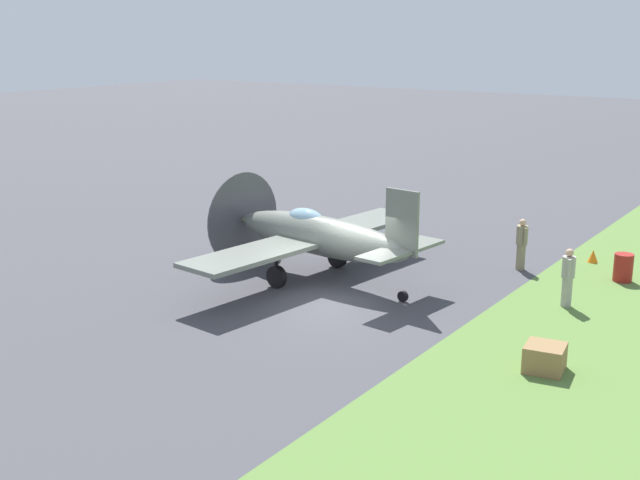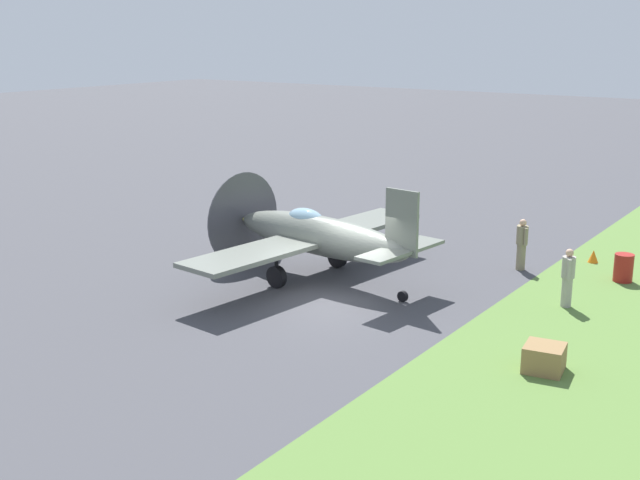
{
  "view_description": "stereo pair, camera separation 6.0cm",
  "coord_description": "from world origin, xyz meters",
  "px_view_note": "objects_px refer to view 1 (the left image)",
  "views": [
    {
      "loc": [
        -18.93,
        -12.41,
        7.8
      ],
      "look_at": [
        1.59,
        1.72,
        1.33
      ],
      "focal_mm": 45.64,
      "sensor_mm": 36.0,
      "label": 1
    },
    {
      "loc": [
        -18.89,
        -12.46,
        7.8
      ],
      "look_at": [
        1.59,
        1.72,
        1.33
      ],
      "focal_mm": 45.64,
      "sensor_mm": 36.0,
      "label": 2
    }
  ],
  "objects_px": {
    "ground_crew_chief": "(522,243)",
    "ground_crew_mechanic": "(568,276)",
    "supply_crate": "(545,358)",
    "airplane_lead": "(316,235)",
    "runway_marker_cone": "(593,256)",
    "fuel_drum": "(623,268)"
  },
  "relations": [
    {
      "from": "airplane_lead",
      "to": "runway_marker_cone",
      "type": "height_order",
      "value": "airplane_lead"
    },
    {
      "from": "supply_crate",
      "to": "runway_marker_cone",
      "type": "xyz_separation_m",
      "value": [
        9.91,
        1.81,
        -0.1
      ]
    },
    {
      "from": "ground_crew_mechanic",
      "to": "fuel_drum",
      "type": "bearing_deg",
      "value": 148.01
    },
    {
      "from": "ground_crew_chief",
      "to": "airplane_lead",
      "type": "bearing_deg",
      "value": -92.77
    },
    {
      "from": "ground_crew_mechanic",
      "to": "supply_crate",
      "type": "xyz_separation_m",
      "value": [
        -4.84,
        -1.08,
        -0.59
      ]
    },
    {
      "from": "ground_crew_mechanic",
      "to": "supply_crate",
      "type": "relative_size",
      "value": 1.92
    },
    {
      "from": "airplane_lead",
      "to": "supply_crate",
      "type": "xyz_separation_m",
      "value": [
        -2.91,
        -8.57,
        -1.15
      ]
    },
    {
      "from": "ground_crew_chief",
      "to": "supply_crate",
      "type": "distance_m",
      "value": 8.48
    },
    {
      "from": "ground_crew_chief",
      "to": "supply_crate",
      "type": "height_order",
      "value": "ground_crew_chief"
    },
    {
      "from": "ground_crew_mechanic",
      "to": "supply_crate",
      "type": "height_order",
      "value": "ground_crew_mechanic"
    },
    {
      "from": "fuel_drum",
      "to": "runway_marker_cone",
      "type": "relative_size",
      "value": 2.05
    },
    {
      "from": "airplane_lead",
      "to": "ground_crew_chief",
      "type": "height_order",
      "value": "airplane_lead"
    },
    {
      "from": "airplane_lead",
      "to": "supply_crate",
      "type": "height_order",
      "value": "airplane_lead"
    },
    {
      "from": "ground_crew_chief",
      "to": "runway_marker_cone",
      "type": "relative_size",
      "value": 3.93
    },
    {
      "from": "ground_crew_chief",
      "to": "runway_marker_cone",
      "type": "distance_m",
      "value": 2.92
    },
    {
      "from": "fuel_drum",
      "to": "supply_crate",
      "type": "xyz_separation_m",
      "value": [
        -8.27,
        -0.38,
        -0.13
      ]
    },
    {
      "from": "ground_crew_chief",
      "to": "ground_crew_mechanic",
      "type": "relative_size",
      "value": 1.0
    },
    {
      "from": "ground_crew_mechanic",
      "to": "fuel_drum",
      "type": "xyz_separation_m",
      "value": [
        3.43,
        -0.69,
        -0.46
      ]
    },
    {
      "from": "airplane_lead",
      "to": "supply_crate",
      "type": "bearing_deg",
      "value": -102.24
    },
    {
      "from": "ground_crew_mechanic",
      "to": "fuel_drum",
      "type": "distance_m",
      "value": 3.53
    },
    {
      "from": "runway_marker_cone",
      "to": "ground_crew_chief",
      "type": "bearing_deg",
      "value": 141.95
    },
    {
      "from": "ground_crew_mechanic",
      "to": "runway_marker_cone",
      "type": "bearing_deg",
      "value": 167.62
    }
  ]
}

